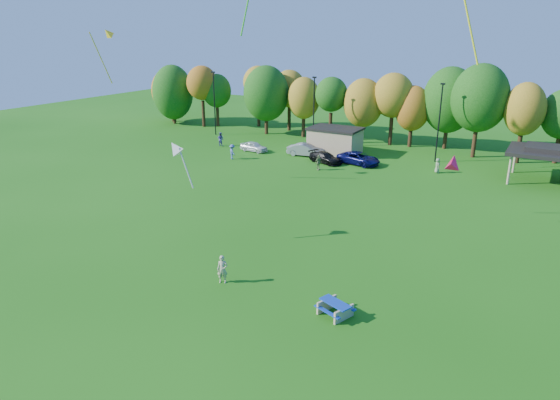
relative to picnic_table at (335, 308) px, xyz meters
The scene contains 18 objects.
ground 6.28m from the picnic_table, 145.50° to the right, with size 160.00×160.00×0.00m, color #19600F.
tree_line 42.77m from the picnic_table, 98.39° to the left, with size 93.57×10.55×11.15m.
lamp_posts 36.86m from the picnic_table, 94.95° to the left, with size 64.50×0.25×9.09m.
utility_building 37.66m from the picnic_table, 113.75° to the left, with size 6.30×4.30×3.25m.
pavilion 34.71m from the picnic_table, 75.20° to the left, with size 8.20×6.20×3.77m.
picnic_table is the anchor object (origin of this frame).
kite_flyer 7.53m from the picnic_table, behind, with size 0.65×0.43×1.80m, color tan.
car_a 38.94m from the picnic_table, 129.02° to the left, with size 1.49×3.69×1.26m, color silver.
car_b 36.07m from the picnic_table, 119.38° to the left, with size 1.59×4.56×1.50m, color gray.
car_c 32.63m from the picnic_table, 108.93° to the left, with size 2.33×5.05×1.40m, color #0C0E4D.
car_d 32.76m from the picnic_table, 115.67° to the left, with size 1.75×4.30×1.25m, color black.
far_person_0 43.04m from the picnic_table, 134.37° to the left, with size 0.90×0.70×1.84m, color #48418F.
far_person_2 35.58m from the picnic_table, 133.86° to the left, with size 1.16×0.66×1.79m, color #4C5EA8.
far_person_3 31.74m from the picnic_table, 93.34° to the left, with size 0.79×0.51×1.61m, color gray.
far_person_4 29.62m from the picnic_table, 117.26° to the left, with size 1.01×0.42×1.72m, color #748551.
kite_2 35.15m from the picnic_table, 156.48° to the left, with size 1.21×3.07×5.24m.
kite_7 9.94m from the picnic_table, 38.03° to the left, with size 0.88×1.17×1.14m.
kite_9 16.21m from the picnic_table, 163.94° to the left, with size 2.19×1.11×3.48m.
Camera 1 is at (14.32, -18.66, 14.91)m, focal length 32.00 mm.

